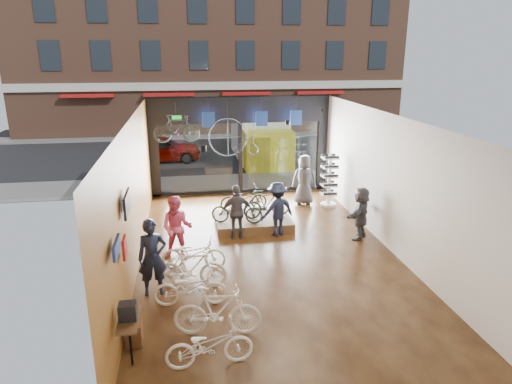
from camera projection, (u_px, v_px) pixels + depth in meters
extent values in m
cube|color=black|center=(267.00, 255.00, 12.78)|extent=(7.00, 12.00, 0.04)
cube|color=black|center=(268.00, 117.00, 11.65)|extent=(7.00, 12.00, 0.04)
cube|color=brown|center=(133.00, 195.00, 11.69)|extent=(0.04, 12.00, 3.80)
cube|color=beige|center=(392.00, 183.00, 12.74)|extent=(0.04, 12.00, 3.80)
cube|color=beige|center=(344.00, 309.00, 6.53)|extent=(7.00, 0.04, 3.80)
cube|color=#198C26|center=(177.00, 118.00, 17.07)|extent=(0.35, 0.06, 0.18)
cube|color=black|center=(222.00, 148.00, 26.94)|extent=(30.00, 18.00, 0.02)
cube|color=slate|center=(237.00, 182.00, 19.55)|extent=(30.00, 2.40, 0.12)
cube|color=slate|center=(217.00, 135.00, 30.69)|extent=(30.00, 2.00, 0.12)
cube|color=brown|center=(211.00, 28.00, 31.01)|extent=(26.00, 5.00, 14.00)
imported|color=gray|center=(160.00, 148.00, 23.39)|extent=(4.03, 1.62, 1.37)
imported|color=white|center=(209.00, 345.00, 8.13)|extent=(1.62, 0.66, 0.83)
imported|color=white|center=(217.00, 311.00, 8.99)|extent=(1.81, 0.74, 1.06)
imported|color=white|center=(190.00, 288.00, 10.08)|extent=(1.67, 0.69, 0.86)
imported|color=white|center=(191.00, 268.00, 10.82)|extent=(1.74, 0.71, 1.02)
imported|color=white|center=(194.00, 253.00, 11.78)|extent=(1.71, 0.81, 0.87)
cube|color=#4B361E|center=(253.00, 221.00, 14.80)|extent=(2.40, 1.80, 0.30)
imported|color=black|center=(237.00, 210.00, 14.14)|extent=(1.69, 0.96, 0.84)
imported|color=black|center=(267.00, 204.00, 14.57)|extent=(1.62, 0.68, 0.94)
imported|color=black|center=(244.00, 198.00, 15.27)|extent=(1.64, 0.69, 0.84)
imported|color=#161C33|center=(152.00, 257.00, 10.44)|extent=(0.72, 0.52, 1.83)
imported|color=#CC4C72|center=(177.00, 228.00, 12.26)|extent=(0.97, 0.82, 1.77)
imported|color=#3F3F44|center=(237.00, 212.00, 13.62)|extent=(1.00, 0.45, 1.67)
imported|color=#161C33|center=(277.00, 209.00, 13.85)|extent=(1.24, 0.97, 1.69)
imported|color=#3F3F44|center=(304.00, 180.00, 16.72)|extent=(1.02, 0.79, 1.85)
imported|color=#3F3F44|center=(361.00, 213.00, 13.64)|extent=(1.28, 1.47, 1.61)
imported|color=black|center=(177.00, 128.00, 15.52)|extent=(1.62, 0.60, 0.95)
cube|color=#1E3F99|center=(209.00, 120.00, 16.60)|extent=(0.45, 0.03, 0.55)
cube|color=#1E3F99|center=(262.00, 119.00, 16.89)|extent=(0.45, 0.03, 0.55)
cube|color=#1E3F99|center=(296.00, 118.00, 17.09)|extent=(0.45, 0.03, 0.55)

